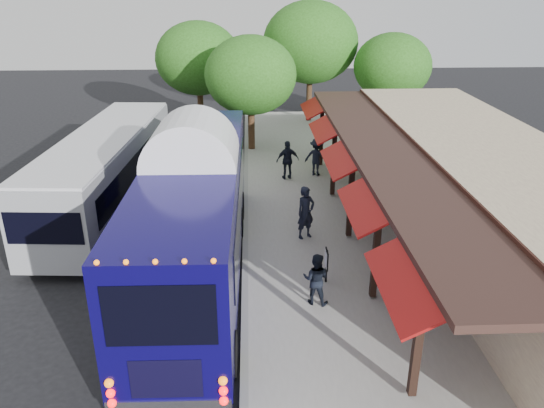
# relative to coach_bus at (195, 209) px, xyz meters

# --- Properties ---
(ground) EXTENTS (90.00, 90.00, 0.00)m
(ground) POSITION_rel_coach_bus_xyz_m (1.45, -1.99, -2.21)
(ground) COLOR black
(ground) RESTS_ON ground
(sidewalk) EXTENTS (10.00, 40.00, 0.15)m
(sidewalk) POSITION_rel_coach_bus_xyz_m (6.45, 2.01, -2.13)
(sidewalk) COLOR #9E9B93
(sidewalk) RESTS_ON ground
(curb) EXTENTS (0.20, 40.00, 0.16)m
(curb) POSITION_rel_coach_bus_xyz_m (1.50, 2.01, -2.13)
(curb) COLOR gray
(curb) RESTS_ON ground
(station_shelter) EXTENTS (8.15, 20.00, 3.60)m
(station_shelter) POSITION_rel_coach_bus_xyz_m (9.83, 2.01, -0.36)
(station_shelter) COLOR tan
(station_shelter) RESTS_ON ground
(coach_bus) EXTENTS (2.87, 12.92, 4.11)m
(coach_bus) POSITION_rel_coach_bus_xyz_m (0.00, 0.00, 0.00)
(coach_bus) COLOR #0C064B
(coach_bus) RESTS_ON ground
(city_bus) EXTENTS (3.36, 12.06, 3.20)m
(city_bus) POSITION_rel_coach_bus_xyz_m (-4.03, 5.27, -0.44)
(city_bus) COLOR #93959B
(city_bus) RESTS_ON ground
(ped_a) EXTENTS (0.84, 0.75, 1.94)m
(ped_a) POSITION_rel_coach_bus_xyz_m (3.66, 2.07, -1.09)
(ped_a) COLOR black
(ped_a) RESTS_ON sidewalk
(ped_b) EXTENTS (0.90, 0.80, 1.56)m
(ped_b) POSITION_rel_coach_bus_xyz_m (3.52, -2.16, -1.28)
(ped_b) COLOR black
(ped_b) RESTS_ON sidewalk
(ped_c) EXTENTS (1.13, 0.65, 1.82)m
(ped_c) POSITION_rel_coach_bus_xyz_m (3.45, 8.25, -1.15)
(ped_c) COLOR black
(ped_c) RESTS_ON sidewalk
(ped_d) EXTENTS (1.32, 1.08, 1.79)m
(ped_d) POSITION_rel_coach_bus_xyz_m (4.85, 8.72, -1.17)
(ped_d) COLOR black
(ped_d) RESTS_ON sidewalk
(sign_board) EXTENTS (0.07, 0.50, 1.09)m
(sign_board) POSITION_rel_coach_bus_xyz_m (3.99, -1.04, -1.32)
(sign_board) COLOR black
(sign_board) RESTS_ON sidewalk
(tree_left) EXTENTS (4.85, 4.85, 6.21)m
(tree_left) POSITION_rel_coach_bus_xyz_m (1.81, 13.20, 1.93)
(tree_left) COLOR #382314
(tree_left) RESTS_ON ground
(tree_mid) EXTENTS (6.01, 6.01, 7.70)m
(tree_mid) POSITION_rel_coach_bus_xyz_m (5.64, 19.55, 2.93)
(tree_mid) COLOR #382314
(tree_mid) RESTS_ON ground
(tree_right) EXTENTS (4.65, 4.65, 5.96)m
(tree_right) POSITION_rel_coach_bus_xyz_m (10.35, 17.10, 1.76)
(tree_right) COLOR #382314
(tree_right) RESTS_ON ground
(tree_far) EXTENTS (5.16, 5.16, 6.60)m
(tree_far) POSITION_rel_coach_bus_xyz_m (-1.33, 17.92, 2.19)
(tree_far) COLOR #382314
(tree_far) RESTS_ON ground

